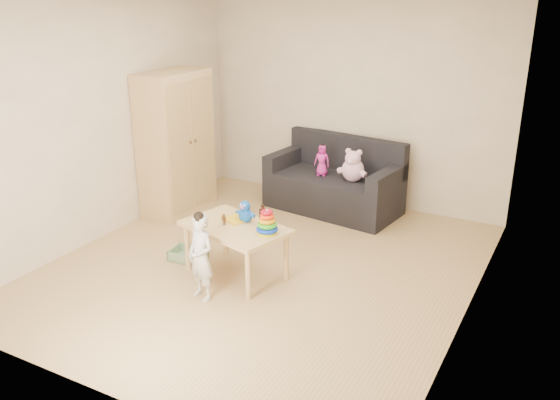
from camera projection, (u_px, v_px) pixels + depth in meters
The scene contains 13 objects.
room at pixel (263, 143), 5.58m from camera, with size 4.50×4.50×4.50m.
wardrobe at pixel (176, 143), 7.24m from camera, with size 0.48×0.96×1.73m, color tan.
sofa at pixel (333, 193), 7.44m from camera, with size 1.62×0.81×0.46m, color black.
play_table at pixel (236, 250), 5.78m from camera, with size 1.00×0.63×0.53m, color #E7C77F.
storage_bin at pixel (188, 254), 6.18m from camera, with size 0.35×0.26×0.11m, color gray, non-canonical shape.
toddler at pixel (201, 258), 5.30m from camera, with size 0.30×0.20×0.80m, color silver.
pink_bear at pixel (353, 168), 7.10m from camera, with size 0.29×0.25×0.34m, color #FBB9E0, non-canonical shape.
doll at pixel (322, 161), 7.30m from camera, with size 0.19×0.13×0.38m, color #D728A2.
ring_stacker at pixel (267, 224), 5.47m from camera, with size 0.21×0.21×0.23m.
brown_bottle at pixel (263, 217), 5.67m from camera, with size 0.07×0.07×0.21m.
blue_plush at pixel (245, 211), 5.74m from camera, with size 0.18×0.14×0.22m, color blue, non-canonical shape.
wooden_figure at pixel (224, 219), 5.68m from camera, with size 0.05×0.04×0.11m, color brown, non-canonical shape.
yellow_book at pixel (237, 219), 5.82m from camera, with size 0.22×0.22×0.02m, color yellow.
Camera 1 is at (2.72, -4.69, 2.74)m, focal length 38.00 mm.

